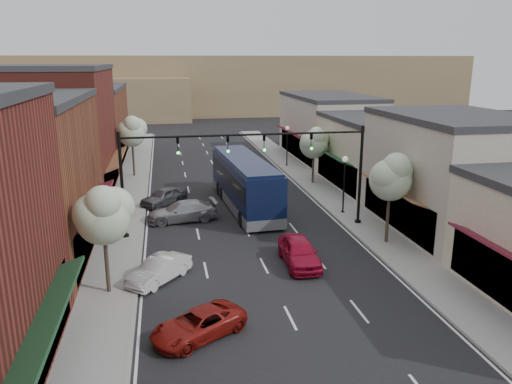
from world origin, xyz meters
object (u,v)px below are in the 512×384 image
parked_car_a (198,324)px  red_hatchback (299,252)px  signal_mast_right (328,162)px  tree_right_far (314,142)px  tree_right_near (392,176)px  lamp_post_far (287,139)px  parked_car_b (159,270)px  parked_car_d (164,196)px  tree_left_far (132,131)px  parked_car_c (182,211)px  coach_bus (245,182)px  lamp_post_near (344,175)px  tree_left_near (104,213)px  signal_mast_left (159,168)px

parked_car_a → red_hatchback: bearing=105.2°
signal_mast_right → tree_right_far: bearing=77.1°
tree_right_near → lamp_post_far: 24.11m
tree_right_far → red_hatchback: bearing=-109.3°
parked_car_b → parked_car_a: bearing=-33.8°
signal_mast_right → parked_car_d: 13.96m
parked_car_b → parked_car_d: 14.52m
signal_mast_right → tree_right_far: signal_mast_right is taller
tree_left_far → parked_car_d: 11.47m
parked_car_c → coach_bus: bearing=110.1°
signal_mast_right → coach_bus: size_ratio=0.63×
red_hatchback → parked_car_b: 7.86m
parked_car_d → signal_mast_right: bearing=13.7°
red_hatchback → parked_car_b: size_ratio=1.16×
parked_car_a → parked_car_b: bearing=163.7°
lamp_post_far → parked_car_c: lamp_post_far is taller
tree_left_far → lamp_post_near: size_ratio=1.38×
parked_car_d → tree_right_near: bearing=7.9°
parked_car_d → red_hatchback: bearing=-13.6°
tree_right_near → coach_bus: (-7.55, 9.66, -2.41)m
tree_left_near → parked_car_c: tree_left_near is taller
tree_right_near → lamp_post_near: (-0.55, 6.56, -1.45)m
tree_left_far → coach_bus: tree_left_far is taller
signal_mast_left → tree_right_near: signal_mast_left is taller
tree_right_far → coach_bus: tree_right_far is taller
tree_left_far → lamp_post_near: bearing=-43.9°
signal_mast_left → parked_car_c: size_ratio=1.62×
tree_left_near → coach_bus: 16.53m
tree_right_far → lamp_post_near: size_ratio=1.22×
tree_right_far → parked_car_b: (-14.17, -18.93, -3.34)m
parked_car_d → lamp_post_near: bearing=27.2°
tree_right_near → tree_right_far: (0.00, 16.00, -0.46)m
lamp_post_near → parked_car_c: size_ratio=0.88×
signal_mast_right → parked_car_b: bearing=-148.6°
tree_right_near → red_hatchback: 7.64m
signal_mast_left → parked_car_b: signal_mast_left is taller
coach_bus → parked_car_d: 6.69m
signal_mast_right → tree_right_far: 12.27m
signal_mast_right → tree_left_near: bearing=-149.9°
parked_car_b → signal_mast_left: bearing=129.1°
parked_car_b → lamp_post_far: bearing=104.0°
signal_mast_right → parked_car_b: (-11.44, -6.98, -3.97)m
tree_right_far → parked_car_c: size_ratio=1.07×
red_hatchback → signal_mast_left: bearing=142.2°
tree_right_near → tree_left_far: (-16.60, 22.00, 0.15)m
coach_bus → red_hatchback: bearing=-88.3°
parked_car_b → tree_left_near: bearing=-115.5°
tree_left_near → tree_right_far: bearing=50.3°
tree_right_near → tree_right_far: tree_right_near is taller
tree_right_far → tree_left_near: 25.99m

